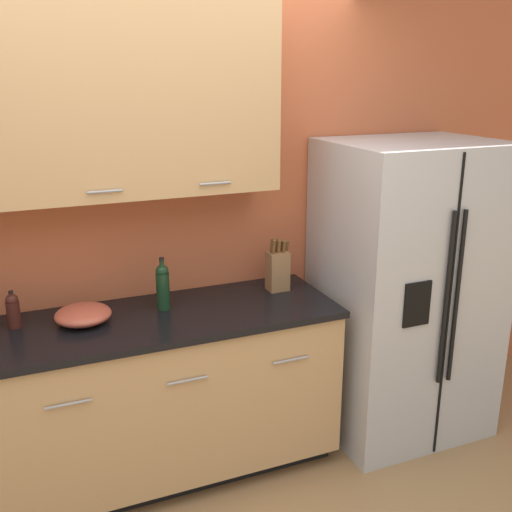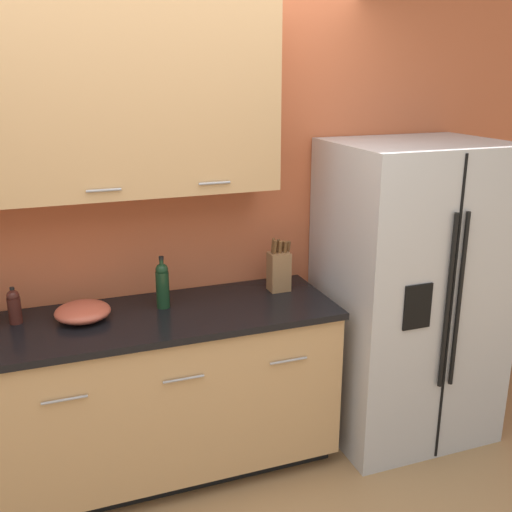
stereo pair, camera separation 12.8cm
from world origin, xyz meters
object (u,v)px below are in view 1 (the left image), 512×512
(oil_bottle, at_px, (13,310))
(mixing_bowl, at_px, (83,315))
(wine_bottle, at_px, (163,286))
(knife_block, at_px, (278,270))
(refrigerator, at_px, (405,290))

(oil_bottle, xyz_separation_m, mixing_bowl, (0.31, -0.07, -0.05))
(wine_bottle, distance_m, mixing_bowl, 0.42)
(knife_block, height_order, mixing_bowl, knife_block)
(wine_bottle, xyz_separation_m, mixing_bowl, (-0.41, -0.03, -0.08))
(wine_bottle, bearing_deg, mixing_bowl, -176.32)
(knife_block, height_order, wine_bottle, knife_block)
(wine_bottle, relative_size, oil_bottle, 1.50)
(refrigerator, distance_m, mixing_bowl, 1.82)
(wine_bottle, bearing_deg, refrigerator, -5.83)
(refrigerator, distance_m, knife_block, 0.79)
(wine_bottle, bearing_deg, knife_block, 2.39)
(knife_block, height_order, oil_bottle, knife_block)
(knife_block, bearing_deg, oil_bottle, 179.16)
(knife_block, distance_m, oil_bottle, 1.38)
(wine_bottle, xyz_separation_m, oil_bottle, (-0.72, 0.05, -0.04))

